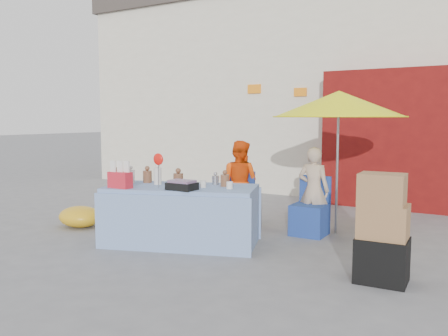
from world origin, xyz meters
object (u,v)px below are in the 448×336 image
Objects in this scene: vendor_beige at (314,190)px; box_stack at (382,232)px; chair_right at (310,218)px; chair_left at (235,209)px; vendor_orange at (239,182)px; market_table at (181,214)px; umbrella at (339,105)px.

box_stack is at bearing 128.93° from vendor_beige.
box_stack reaches higher than chair_right.
box_stack reaches higher than chair_left.
vendor_orange reaches higher than chair_left.
market_table is 2.64× the size of chair_right.
umbrella reaches higher than vendor_beige.
vendor_orange is 1.05× the size of vendor_beige.
umbrella is 2.51m from box_stack.
vendor_beige is (0.00, 0.13, 0.39)m from chair_right.
chair_left is 3.03m from box_stack.
vendor_beige reaches higher than chair_left.
chair_left is 0.75× the size of box_stack.
vendor_beige reaches higher than chair_right.
vendor_beige is 0.61× the size of umbrella.
vendor_orange is at bearing -174.47° from umbrella.
chair_right is 0.66× the size of vendor_beige.
vendor_orange is 3.10m from box_stack.
chair_left and chair_right have the same top height.
chair_right is 1.69m from umbrella.
umbrella reaches higher than chair_right.
vendor_beige is at bearing 179.74° from vendor_orange.
chair_right is 1.32m from vendor_orange.
box_stack is at bearing 147.18° from vendor_orange.
vendor_beige is at bearing 5.87° from chair_left.
box_stack is at bearing -48.69° from chair_right.
chair_left is 0.66× the size of vendor_beige.
box_stack is (2.61, -1.66, -0.15)m from vendor_orange.
umbrella is at bearing -174.73° from vendor_orange.
vendor_beige is at bearing 129.19° from box_stack.
umbrella is (1.55, 0.15, 1.22)m from vendor_orange.
chair_right is (1.25, 0.00, 0.00)m from chair_left.
vendor_beige is 1.13× the size of box_stack.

